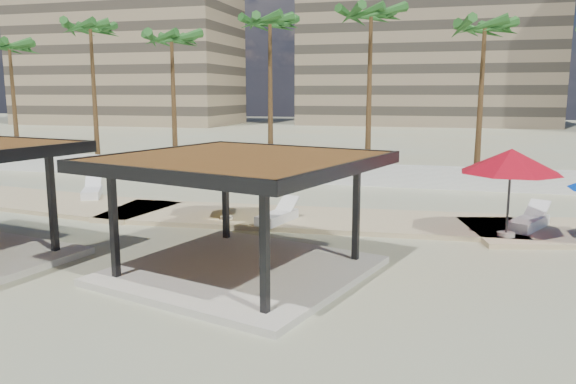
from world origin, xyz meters
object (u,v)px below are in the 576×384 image
Objects in this scene: umbrella_c at (511,161)px; lounger_d at (529,222)px; lounger_a at (92,192)px; lounger_b at (278,216)px; pavilion_central at (241,204)px.

lounger_d is at bearing 58.59° from umbrella_c.
lounger_b is at bearing -134.24° from lounger_a.
lounger_a is 1.03× the size of lounger_b.
umbrella_c is (7.38, 5.57, 0.75)m from pavilion_central.
lounger_a is at bearing 113.23° from lounger_d.
umbrella_c reaches higher than lounger_b.
umbrella_c reaches higher than lounger_d.
pavilion_central reaches higher than lounger_b.
pavilion_central is 13.45m from lounger_a.
pavilion_central reaches higher than lounger_a.
pavilion_central is 10.96m from lounger_d.
umbrella_c is at bearing 175.80° from lounger_d.
lounger_d is at bearing -67.86° from lounger_b.
pavilion_central is 5.87m from lounger_b.
umbrella_c is 1.86× the size of lounger_b.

